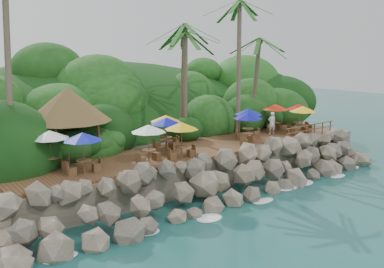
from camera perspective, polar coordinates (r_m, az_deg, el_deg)
ground at (r=26.04m, az=8.21°, el=-9.45°), size 140.00×140.00×0.00m
land_base at (r=38.12m, az=-9.23°, el=-1.11°), size 32.00×25.20×2.10m
jungle_hill at (r=44.94m, az=-13.77°, el=-0.75°), size 44.80×28.00×15.40m
seawall at (r=27.00m, az=5.22°, el=-6.02°), size 29.00×4.00×2.30m
terrace at (r=29.66m, az=0.00°, el=-2.27°), size 26.00×5.00×0.20m
jungle_foliage at (r=37.51m, az=-8.45°, el=-2.94°), size 44.00×16.00×12.00m
foam_line at (r=26.22m, az=7.74°, el=-9.21°), size 25.20×0.80×0.06m
palms at (r=30.61m, az=-4.89°, el=16.86°), size 29.35×7.31×13.08m
palapa at (r=28.08m, az=-16.68°, el=3.92°), size 5.62×5.62×4.60m
dining_clusters at (r=29.81m, az=2.23°, el=1.89°), size 23.30×5.26×2.40m
railing at (r=35.28m, az=15.93°, el=0.66°), size 6.10×0.10×1.00m
waiter at (r=35.46m, az=10.90°, el=1.49°), size 0.79×0.64×1.87m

